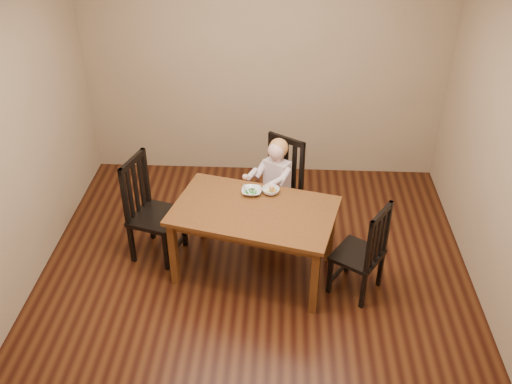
# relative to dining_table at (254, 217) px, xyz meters

# --- Properties ---
(room) EXTENTS (4.01, 4.01, 2.71)m
(room) POSITION_rel_dining_table_xyz_m (0.01, -0.13, 0.73)
(room) COLOR #42200E
(room) RESTS_ON ground
(dining_table) EXTENTS (1.57, 1.16, 0.70)m
(dining_table) POSITION_rel_dining_table_xyz_m (0.00, 0.00, 0.00)
(dining_table) COLOR #502A12
(dining_table) RESTS_ON room
(chair_child) EXTENTS (0.58, 0.57, 0.99)m
(chair_child) POSITION_rel_dining_table_xyz_m (0.20, 0.70, -0.15)
(chair_child) COLOR black
(chair_child) RESTS_ON room
(chair_left) EXTENTS (0.53, 0.55, 1.03)m
(chair_left) POSITION_rel_dining_table_xyz_m (-0.98, 0.23, -0.13)
(chair_left) COLOR black
(chair_left) RESTS_ON room
(chair_right) EXTENTS (0.53, 0.54, 0.92)m
(chair_right) POSITION_rel_dining_table_xyz_m (0.95, -0.22, -0.18)
(chair_right) COLOR black
(chair_right) RESTS_ON room
(toddler) EXTENTS (0.49, 0.51, 0.55)m
(toddler) POSITION_rel_dining_table_xyz_m (0.18, 0.66, -0.00)
(toddler) COLOR silver
(toddler) RESTS_ON chair_child
(bowl_peas) EXTENTS (0.18, 0.18, 0.04)m
(bowl_peas) POSITION_rel_dining_table_xyz_m (-0.04, 0.25, 0.10)
(bowl_peas) COLOR silver
(bowl_peas) RESTS_ON dining_table
(bowl_veg) EXTENTS (0.18, 0.18, 0.05)m
(bowl_veg) POSITION_rel_dining_table_xyz_m (0.14, 0.26, 0.11)
(bowl_veg) COLOR silver
(bowl_veg) RESTS_ON dining_table
(fork) EXTENTS (0.07, 0.10, 0.04)m
(fork) POSITION_rel_dining_table_xyz_m (-0.08, 0.24, 0.13)
(fork) COLOR silver
(fork) RESTS_ON bowl_peas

